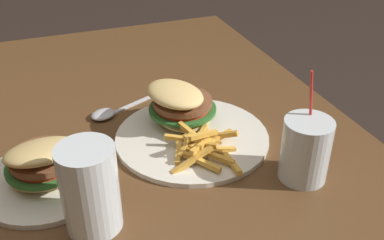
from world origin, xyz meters
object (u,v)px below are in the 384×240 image
object	(u,v)px
juice_glass	(305,152)
spoon	(108,113)
meal_plate_far	(45,167)
meal_plate_near	(186,119)
beer_glass	(90,190)

from	to	relation	value
juice_glass	spoon	xyz separation A→B (m)	(0.33, 0.28, -0.05)
meal_plate_far	meal_plate_near	bearing A→B (deg)	-76.31
meal_plate_near	beer_glass	distance (m)	0.30
beer_glass	spoon	size ratio (longest dim) A/B	0.84
meal_plate_far	spoon	bearing A→B (deg)	-37.10
meal_plate_near	meal_plate_far	xyz separation A→B (m)	(-0.07, 0.28, 0.00)
meal_plate_near	beer_glass	xyz separation A→B (m)	(-0.20, 0.22, 0.04)
meal_plate_near	beer_glass	world-z (taller)	beer_glass
spoon	juice_glass	bearing A→B (deg)	106.57
juice_glass	meal_plate_near	bearing A→B (deg)	34.84
meal_plate_near	meal_plate_far	world-z (taller)	same
meal_plate_near	beer_glass	bearing A→B (deg)	131.67
juice_glass	meal_plate_far	size ratio (longest dim) A/B	0.84
meal_plate_near	spoon	size ratio (longest dim) A/B	1.80
meal_plate_near	spoon	world-z (taller)	meal_plate_near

